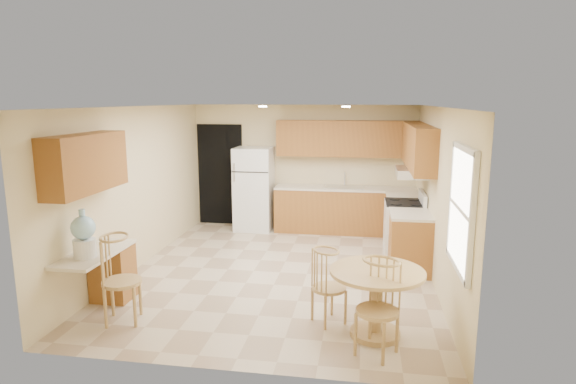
% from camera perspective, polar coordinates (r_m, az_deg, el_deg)
% --- Properties ---
extents(floor, '(5.50, 5.50, 0.00)m').
position_cam_1_polar(floor, '(7.46, -0.95, -9.50)').
color(floor, tan).
rests_on(floor, ground).
extents(ceiling, '(4.50, 5.50, 0.02)m').
position_cam_1_polar(ceiling, '(6.99, -1.02, 10.08)').
color(ceiling, white).
rests_on(ceiling, wall_back).
extents(wall_back, '(4.50, 0.02, 2.50)m').
position_cam_1_polar(wall_back, '(9.80, 1.82, 2.99)').
color(wall_back, beige).
rests_on(wall_back, floor).
extents(wall_front, '(4.50, 0.02, 2.50)m').
position_cam_1_polar(wall_front, '(4.52, -7.12, -6.60)').
color(wall_front, beige).
rests_on(wall_front, floor).
extents(wall_left, '(0.02, 5.50, 2.50)m').
position_cam_1_polar(wall_left, '(7.83, -17.43, 0.46)').
color(wall_left, beige).
rests_on(wall_left, floor).
extents(wall_right, '(0.02, 5.50, 2.50)m').
position_cam_1_polar(wall_right, '(7.09, 17.23, -0.57)').
color(wall_right, beige).
rests_on(wall_right, floor).
extents(doorway, '(0.90, 0.02, 2.10)m').
position_cam_1_polar(doorway, '(10.18, -8.02, 2.05)').
color(doorway, black).
rests_on(doorway, floor).
extents(base_cab_back, '(2.75, 0.60, 0.87)m').
position_cam_1_polar(base_cab_back, '(9.59, 6.76, -2.22)').
color(base_cab_back, '#9E6128').
rests_on(base_cab_back, floor).
extents(counter_back, '(2.75, 0.63, 0.04)m').
position_cam_1_polar(counter_back, '(9.49, 6.82, 0.45)').
color(counter_back, beige).
rests_on(counter_back, base_cab_back).
extents(base_cab_right_a, '(0.60, 0.59, 0.87)m').
position_cam_1_polar(base_cab_right_a, '(9.03, 13.44, -3.27)').
color(base_cab_right_a, '#9E6128').
rests_on(base_cab_right_a, floor).
extents(counter_right_a, '(0.63, 0.59, 0.04)m').
position_cam_1_polar(counter_right_a, '(8.93, 13.57, -0.44)').
color(counter_right_a, beige).
rests_on(counter_right_a, base_cab_right_a).
extents(base_cab_right_b, '(0.60, 0.80, 0.87)m').
position_cam_1_polar(base_cab_right_b, '(7.63, 14.23, -5.92)').
color(base_cab_right_b, '#9E6128').
rests_on(base_cab_right_b, floor).
extents(counter_right_b, '(0.63, 0.80, 0.04)m').
position_cam_1_polar(counter_right_b, '(7.52, 14.39, -2.60)').
color(counter_right_b, beige).
rests_on(counter_right_b, base_cab_right_b).
extents(upper_cab_back, '(2.75, 0.33, 0.70)m').
position_cam_1_polar(upper_cab_back, '(9.50, 6.99, 6.30)').
color(upper_cab_back, '#9E6128').
rests_on(upper_cab_back, wall_back).
extents(upper_cab_right, '(0.33, 2.42, 0.70)m').
position_cam_1_polar(upper_cab_right, '(8.17, 15.15, 5.26)').
color(upper_cab_right, '#9E6128').
rests_on(upper_cab_right, wall_right).
extents(upper_cab_left, '(0.33, 1.40, 0.70)m').
position_cam_1_polar(upper_cab_left, '(6.28, -22.85, 3.18)').
color(upper_cab_left, '#9E6128').
rests_on(upper_cab_left, wall_left).
extents(sink, '(0.78, 0.44, 0.01)m').
position_cam_1_polar(sink, '(9.49, 6.67, 0.59)').
color(sink, silver).
rests_on(sink, counter_back).
extents(range_hood, '(0.50, 0.76, 0.14)m').
position_cam_1_polar(range_hood, '(8.18, 14.43, 2.27)').
color(range_hood, silver).
rests_on(range_hood, upper_cab_right).
extents(desk_pedestal, '(0.48, 0.42, 0.72)m').
position_cam_1_polar(desk_pedestal, '(6.81, -20.05, -9.00)').
color(desk_pedestal, '#9E6128').
rests_on(desk_pedestal, floor).
extents(desk_top, '(0.50, 1.20, 0.04)m').
position_cam_1_polar(desk_top, '(6.38, -21.93, -6.79)').
color(desk_top, beige).
rests_on(desk_top, desk_pedestal).
extents(window, '(0.06, 1.12, 1.30)m').
position_cam_1_polar(window, '(5.25, 19.91, -1.87)').
color(window, white).
rests_on(window, wall_right).
extents(can_light_a, '(0.14, 0.14, 0.02)m').
position_cam_1_polar(can_light_a, '(8.26, -3.01, 10.09)').
color(can_light_a, white).
rests_on(can_light_a, ceiling).
extents(can_light_b, '(0.14, 0.14, 0.02)m').
position_cam_1_polar(can_light_b, '(8.09, 6.89, 10.01)').
color(can_light_b, white).
rests_on(can_light_b, ceiling).
extents(refrigerator, '(0.73, 0.72, 1.66)m').
position_cam_1_polar(refrigerator, '(9.70, -4.04, 0.38)').
color(refrigerator, white).
rests_on(refrigerator, floor).
extents(stove, '(0.65, 0.76, 1.09)m').
position_cam_1_polar(stove, '(8.37, 13.61, -4.16)').
color(stove, white).
rests_on(stove, floor).
extents(dining_table, '(1.04, 1.04, 0.77)m').
position_cam_1_polar(dining_table, '(5.50, 10.44, -11.70)').
color(dining_table, tan).
rests_on(dining_table, floor).
extents(chair_table_a, '(0.40, 0.50, 0.90)m').
position_cam_1_polar(chair_table_a, '(5.65, 4.84, -10.48)').
color(chair_table_a, tan).
rests_on(chair_table_a, floor).
extents(chair_table_b, '(0.44, 0.50, 1.00)m').
position_cam_1_polar(chair_table_b, '(5.00, 10.61, -12.77)').
color(chair_table_b, tan).
rests_on(chair_table_b, floor).
extents(chair_desk, '(0.46, 0.60, 1.04)m').
position_cam_1_polar(chair_desk, '(5.94, -19.62, -9.09)').
color(chair_desk, tan).
rests_on(chair_desk, floor).
extents(water_crock, '(0.28, 0.28, 0.58)m').
position_cam_1_polar(water_crock, '(6.14, -23.05, -4.79)').
color(water_crock, white).
rests_on(water_crock, desk_top).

